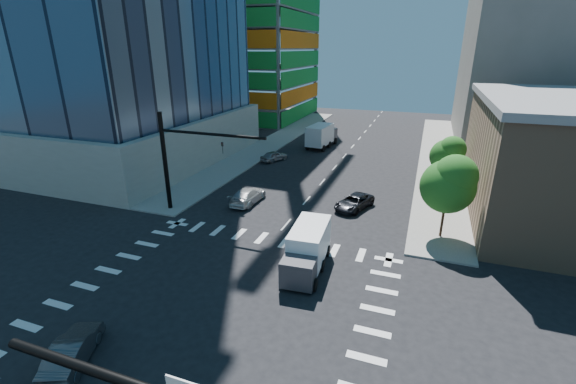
% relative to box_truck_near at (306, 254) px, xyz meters
% --- Properties ---
extents(ground, '(160.00, 160.00, 0.00)m').
position_rel_box_truck_near_xyz_m(ground, '(-3.80, -5.64, -1.30)').
color(ground, black).
rests_on(ground, ground).
extents(road_markings, '(20.00, 20.00, 0.01)m').
position_rel_box_truck_near_xyz_m(road_markings, '(-3.80, -5.64, -1.29)').
color(road_markings, silver).
rests_on(road_markings, ground).
extents(sidewalk_ne, '(5.00, 60.00, 0.15)m').
position_rel_box_truck_near_xyz_m(sidewalk_ne, '(8.70, 34.36, -1.22)').
color(sidewalk_ne, gray).
rests_on(sidewalk_ne, ground).
extents(sidewalk_nw, '(5.00, 60.00, 0.15)m').
position_rel_box_truck_near_xyz_m(sidewalk_nw, '(-16.30, 34.36, -1.22)').
color(sidewalk_nw, gray).
rests_on(sidewalk_nw, ground).
extents(bg_building_ne, '(24.00, 30.00, 28.00)m').
position_rel_box_truck_near_xyz_m(bg_building_ne, '(23.20, 49.36, 12.70)').
color(bg_building_ne, '#64605A').
rests_on(bg_building_ne, ground).
extents(signal_mast_nw, '(10.20, 0.40, 9.00)m').
position_rel_box_truck_near_xyz_m(signal_mast_nw, '(-13.79, 5.86, 4.20)').
color(signal_mast_nw, black).
rests_on(signal_mast_nw, sidewalk_nw).
extents(tree_south, '(4.16, 4.16, 6.82)m').
position_rel_box_truck_near_xyz_m(tree_south, '(8.83, 8.26, 3.39)').
color(tree_south, '#382316').
rests_on(tree_south, sidewalk_ne).
extents(tree_north, '(3.54, 3.52, 5.78)m').
position_rel_box_truck_near_xyz_m(tree_north, '(9.13, 20.26, 2.69)').
color(tree_north, '#382316').
rests_on(tree_north, sidewalk_ne).
extents(car_nb_far, '(3.61, 5.17, 1.31)m').
position_rel_box_truck_near_xyz_m(car_nb_far, '(1.04, 11.91, -0.64)').
color(car_nb_far, black).
rests_on(car_nb_far, ground).
extents(car_sb_near, '(2.17, 5.11, 1.47)m').
position_rel_box_truck_near_xyz_m(car_sb_near, '(-9.08, 9.87, -0.56)').
color(car_sb_near, silver).
rests_on(car_sb_near, ground).
extents(car_sb_mid, '(3.13, 4.34, 1.37)m').
position_rel_box_truck_near_xyz_m(car_sb_mid, '(-12.21, 24.60, -0.61)').
color(car_sb_mid, '#95969C').
rests_on(car_sb_mid, ground).
extents(car_sb_cross, '(3.03, 4.42, 1.38)m').
position_rel_box_truck_near_xyz_m(car_sb_cross, '(-8.12, -11.68, -0.61)').
color(car_sb_cross, '#45464A').
rests_on(car_sb_cross, ground).
extents(box_truck_near, '(2.76, 5.74, 2.93)m').
position_rel_box_truck_near_xyz_m(box_truck_near, '(0.00, 0.00, 0.00)').
color(box_truck_near, black).
rests_on(box_truck_near, ground).
extents(box_truck_far, '(3.49, 6.89, 3.48)m').
position_rel_box_truck_near_xyz_m(box_truck_far, '(-8.23, 34.63, 0.24)').
color(box_truck_far, black).
rests_on(box_truck_far, ground).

